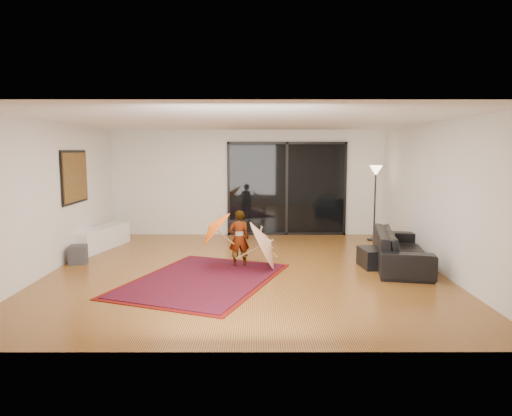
{
  "coord_description": "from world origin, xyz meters",
  "views": [
    {
      "loc": [
        0.19,
        -8.23,
        2.19
      ],
      "look_at": [
        0.2,
        0.33,
        1.1
      ],
      "focal_mm": 32.0,
      "sensor_mm": 36.0,
      "label": 1
    }
  ],
  "objects_px": {
    "ottoman": "(378,258)",
    "sofa": "(401,249)",
    "media_console": "(102,238)",
    "child": "(239,238)"
  },
  "relations": [
    {
      "from": "sofa",
      "to": "ottoman",
      "type": "xyz_separation_m",
      "value": [
        -0.45,
        -0.07,
        -0.16
      ]
    },
    {
      "from": "child",
      "to": "media_console",
      "type": "bearing_deg",
      "value": -38.16
    },
    {
      "from": "ottoman",
      "to": "sofa",
      "type": "bearing_deg",
      "value": 8.94
    },
    {
      "from": "media_console",
      "to": "child",
      "type": "height_order",
      "value": "child"
    },
    {
      "from": "media_console",
      "to": "sofa",
      "type": "relative_size",
      "value": 0.74
    },
    {
      "from": "media_console",
      "to": "ottoman",
      "type": "xyz_separation_m",
      "value": [
        5.75,
        -1.65,
        -0.06
      ]
    },
    {
      "from": "sofa",
      "to": "ottoman",
      "type": "bearing_deg",
      "value": 110.15
    },
    {
      "from": "media_console",
      "to": "sofa",
      "type": "distance_m",
      "value": 6.4
    },
    {
      "from": "child",
      "to": "ottoman",
      "type": "bearing_deg",
      "value": 167.77
    },
    {
      "from": "media_console",
      "to": "sofa",
      "type": "height_order",
      "value": "sofa"
    }
  ]
}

